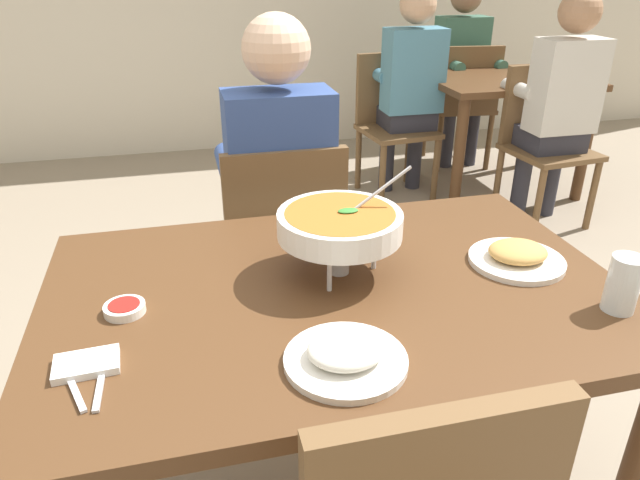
# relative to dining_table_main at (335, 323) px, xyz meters

# --- Properties ---
(dining_table_main) EXTENTS (1.36, 0.89, 0.76)m
(dining_table_main) POSITION_rel_dining_table_main_xyz_m (0.00, 0.00, 0.00)
(dining_table_main) COLOR #51331C
(dining_table_main) RESTS_ON ground_plane
(chair_diner_main) EXTENTS (0.44, 0.44, 0.90)m
(chair_diner_main) POSITION_rel_dining_table_main_xyz_m (-0.00, 0.73, -0.14)
(chair_diner_main) COLOR brown
(chair_diner_main) RESTS_ON ground_plane
(diner_main) EXTENTS (0.40, 0.45, 1.31)m
(diner_main) POSITION_rel_dining_table_main_xyz_m (0.00, 0.76, 0.09)
(diner_main) COLOR #2D2D38
(diner_main) RESTS_ON ground_plane
(curry_bowl) EXTENTS (0.33, 0.30, 0.26)m
(curry_bowl) POSITION_rel_dining_table_main_xyz_m (0.03, 0.06, 0.23)
(curry_bowl) COLOR silver
(curry_bowl) RESTS_ON dining_table_main
(rice_plate) EXTENTS (0.24, 0.24, 0.06)m
(rice_plate) POSITION_rel_dining_table_main_xyz_m (-0.06, -0.29, 0.13)
(rice_plate) COLOR white
(rice_plate) RESTS_ON dining_table_main
(appetizer_plate) EXTENTS (0.24, 0.24, 0.06)m
(appetizer_plate) POSITION_rel_dining_table_main_xyz_m (0.48, -0.00, 0.13)
(appetizer_plate) COLOR white
(appetizer_plate) RESTS_ON dining_table_main
(sauce_dish) EXTENTS (0.09, 0.09, 0.02)m
(sauce_dish) POSITION_rel_dining_table_main_xyz_m (-0.48, 0.00, 0.12)
(sauce_dish) COLOR white
(sauce_dish) RESTS_ON dining_table_main
(napkin_folded) EXTENTS (0.12, 0.09, 0.02)m
(napkin_folded) POSITION_rel_dining_table_main_xyz_m (-0.54, -0.18, 0.11)
(napkin_folded) COLOR white
(napkin_folded) RESTS_ON dining_table_main
(fork_utensil) EXTENTS (0.07, 0.16, 0.01)m
(fork_utensil) POSITION_rel_dining_table_main_xyz_m (-0.56, -0.23, 0.11)
(fork_utensil) COLOR silver
(fork_utensil) RESTS_ON dining_table_main
(spoon_utensil) EXTENTS (0.02, 0.17, 0.01)m
(spoon_utensil) POSITION_rel_dining_table_main_xyz_m (-0.51, -0.23, 0.11)
(spoon_utensil) COLOR silver
(spoon_utensil) RESTS_ON dining_table_main
(drink_glass) EXTENTS (0.07, 0.07, 0.13)m
(drink_glass) POSITION_rel_dining_table_main_xyz_m (0.58, -0.25, 0.16)
(drink_glass) COLOR silver
(drink_glass) RESTS_ON dining_table_main
(dining_table_far) EXTENTS (1.00, 0.80, 0.76)m
(dining_table_far) POSITION_rel_dining_table_main_xyz_m (1.75, 2.28, -0.03)
(dining_table_far) COLOR #51331C
(dining_table_far) RESTS_ON ground_plane
(chair_bg_left) EXTENTS (0.48, 0.48, 0.90)m
(chair_bg_left) POSITION_rel_dining_table_main_xyz_m (1.74, 1.78, -0.14)
(chair_bg_left) COLOR brown
(chair_bg_left) RESTS_ON ground_plane
(chair_bg_middle) EXTENTS (0.49, 0.49, 0.90)m
(chair_bg_middle) POSITION_rel_dining_table_main_xyz_m (1.72, 2.74, -0.14)
(chair_bg_middle) COLOR brown
(chair_bg_middle) RESTS_ON ground_plane
(chair_bg_right) EXTENTS (0.48, 0.48, 0.90)m
(chair_bg_right) POSITION_rel_dining_table_main_xyz_m (1.04, 2.41, -0.14)
(chair_bg_right) COLOR brown
(chair_bg_right) RESTS_ON ground_plane
(patron_bg_left) EXTENTS (0.40, 0.45, 1.31)m
(patron_bg_left) POSITION_rel_dining_table_main_xyz_m (1.75, 1.69, 0.09)
(patron_bg_left) COLOR #2D2D38
(patron_bg_left) RESTS_ON ground_plane
(patron_bg_middle) EXTENTS (0.40, 0.45, 1.31)m
(patron_bg_middle) POSITION_rel_dining_table_main_xyz_m (1.73, 2.85, 0.09)
(patron_bg_middle) COLOR #2D2D38
(patron_bg_middle) RESTS_ON ground_plane
(patron_bg_right) EXTENTS (0.40, 0.45, 1.31)m
(patron_bg_right) POSITION_rel_dining_table_main_xyz_m (1.12, 2.32, 0.09)
(patron_bg_right) COLOR #2D2D38
(patron_bg_right) RESTS_ON ground_plane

